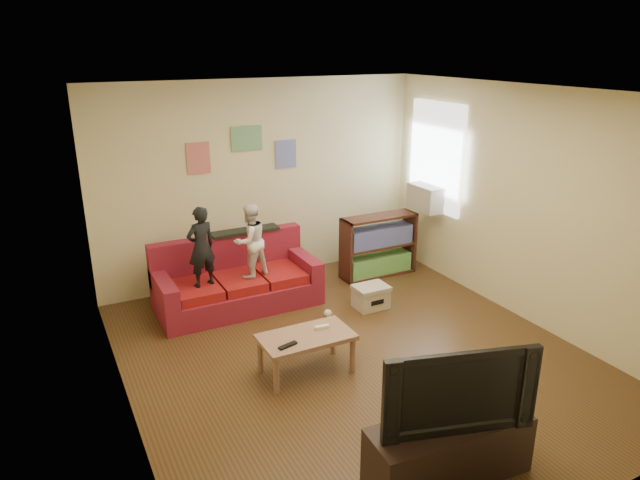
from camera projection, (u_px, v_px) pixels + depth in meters
name	position (u px, v px, depth m)	size (l,w,h in m)	color
room_shell	(358.00, 235.00, 5.55)	(4.52, 5.02, 2.72)	#53381D
sofa	(236.00, 283.00, 7.10)	(1.97, 0.91, 0.87)	maroon
child_a	(201.00, 247.00, 6.57)	(0.35, 0.23, 0.96)	black
child_b	(250.00, 241.00, 6.83)	(0.44, 0.35, 0.91)	white
coffee_table	(306.00, 340.00, 5.60)	(0.91, 0.50, 0.41)	#A2765D
remote	(288.00, 345.00, 5.37)	(0.20, 0.05, 0.02)	black
game_controller	(322.00, 327.00, 5.70)	(0.15, 0.04, 0.03)	white
bookshelf	(378.00, 249.00, 7.98)	(1.09, 0.33, 0.87)	#422117
window	(436.00, 157.00, 7.80)	(0.04, 1.08, 1.48)	white
ac_unit	(426.00, 198.00, 7.93)	(0.28, 0.55, 0.35)	#B7B2A3
artwork_left	(198.00, 158.00, 7.14)	(0.30, 0.01, 0.40)	#D87266
artwork_center	(247.00, 139.00, 7.35)	(0.42, 0.01, 0.32)	#72B27F
artwork_right	(286.00, 154.00, 7.67)	(0.30, 0.01, 0.38)	#727FCC
file_box	(371.00, 296.00, 7.05)	(0.42, 0.32, 0.29)	beige
tv_stand	(448.00, 450.00, 4.26)	(1.26, 0.42, 0.47)	black
television	(454.00, 385.00, 4.07)	(1.14, 0.15, 0.66)	black
tissue	(328.00, 313.00, 6.84)	(0.09, 0.09, 0.09)	white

